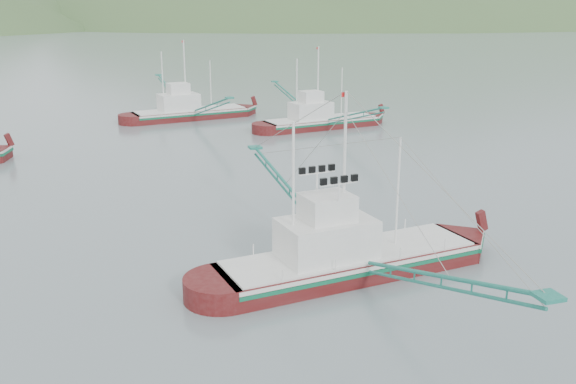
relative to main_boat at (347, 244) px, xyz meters
name	(u,v)px	position (x,y,z in m)	size (l,w,h in m)	color
ground	(324,285)	(-1.59, -0.95, -1.66)	(1200.00, 1200.00, 0.00)	slate
main_boat	(347,244)	(0.00, 0.00, 0.00)	(14.42, 25.30, 10.30)	#4A0C0C
bg_boat_far	(189,105)	(-0.37, 49.21, 0.05)	(14.30, 24.89, 10.17)	#4A0C0C
bg_boat_right	(320,114)	(12.82, 38.90, -0.06)	(13.69, 23.90, 9.75)	#4A0C0C
headland_right	(420,22)	(238.41, 429.05, -1.66)	(684.00, 432.00, 306.00)	#3D5D2F
ridge_distant	(129,20)	(28.41, 559.05, -1.66)	(960.00, 400.00, 240.00)	slate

